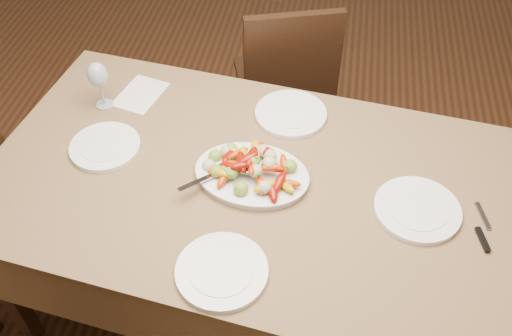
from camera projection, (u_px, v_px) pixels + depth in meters
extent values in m
plane|color=#341D10|center=(239.00, 258.00, 2.61)|extent=(6.00, 6.00, 0.00)
cube|color=brown|center=(256.00, 248.00, 2.18)|extent=(1.96, 1.27, 0.76)
ellipsoid|color=white|center=(252.00, 176.00, 1.91)|extent=(0.41, 0.32, 0.02)
cylinder|color=white|center=(105.00, 147.00, 2.01)|extent=(0.25, 0.25, 0.02)
cylinder|color=white|center=(417.00, 210.00, 1.81)|extent=(0.27, 0.27, 0.02)
cylinder|color=white|center=(291.00, 114.00, 2.13)|extent=(0.27, 0.27, 0.02)
cylinder|color=white|center=(222.00, 271.00, 1.65)|extent=(0.27, 0.27, 0.02)
cube|color=silver|center=(141.00, 94.00, 2.23)|extent=(0.20, 0.24, 0.00)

